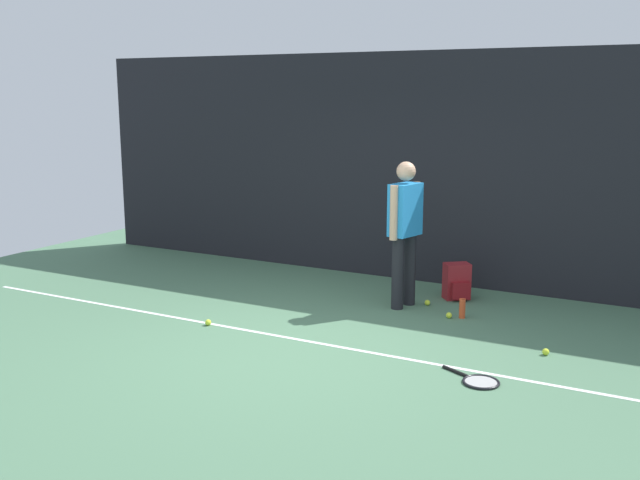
# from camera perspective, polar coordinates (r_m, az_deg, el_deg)

# --- Properties ---
(ground_plane) EXTENTS (12.00, 12.00, 0.00)m
(ground_plane) POSITION_cam_1_polar(r_m,az_deg,el_deg) (7.31, -1.49, -8.26)
(ground_plane) COLOR #4C7556
(back_fence) EXTENTS (10.00, 0.10, 2.99)m
(back_fence) POSITION_cam_1_polar(r_m,az_deg,el_deg) (9.66, 7.29, 5.58)
(back_fence) COLOR black
(back_fence) RESTS_ON ground
(court_line) EXTENTS (9.00, 0.05, 0.00)m
(court_line) POSITION_cam_1_polar(r_m,az_deg,el_deg) (7.43, -0.93, -7.91)
(court_line) COLOR white
(court_line) RESTS_ON ground
(tennis_player) EXTENTS (0.31, 0.52, 1.70)m
(tennis_player) POSITION_cam_1_polar(r_m,az_deg,el_deg) (8.44, 6.64, 1.14)
(tennis_player) COLOR black
(tennis_player) RESTS_ON ground
(tennis_racket) EXTENTS (0.63, 0.43, 0.03)m
(tennis_racket) POSITION_cam_1_polar(r_m,az_deg,el_deg) (6.59, 12.27, -10.70)
(tennis_racket) COLOR black
(tennis_racket) RESTS_ON ground
(backpack) EXTENTS (0.38, 0.38, 0.44)m
(backpack) POSITION_cam_1_polar(r_m,az_deg,el_deg) (9.00, 10.65, -3.25)
(backpack) COLOR maroon
(backpack) RESTS_ON ground
(tennis_ball_near_player) EXTENTS (0.07, 0.07, 0.07)m
(tennis_ball_near_player) POSITION_cam_1_polar(r_m,az_deg,el_deg) (8.00, -8.73, -6.38)
(tennis_ball_near_player) COLOR #CCE033
(tennis_ball_near_player) RESTS_ON ground
(tennis_ball_by_fence) EXTENTS (0.07, 0.07, 0.07)m
(tennis_ball_by_fence) POSITION_cam_1_polar(r_m,az_deg,el_deg) (7.38, 17.21, -8.34)
(tennis_ball_by_fence) COLOR #CCE033
(tennis_ball_by_fence) RESTS_ON ground
(tennis_ball_mid_court) EXTENTS (0.07, 0.07, 0.07)m
(tennis_ball_mid_court) POSITION_cam_1_polar(r_m,az_deg,el_deg) (8.28, 10.04, -5.81)
(tennis_ball_mid_court) COLOR #CCE033
(tennis_ball_mid_court) RESTS_ON ground
(tennis_ball_far_left) EXTENTS (0.07, 0.07, 0.07)m
(tennis_ball_far_left) POSITION_cam_1_polar(r_m,az_deg,el_deg) (8.72, 8.38, -4.86)
(tennis_ball_far_left) COLOR #CCE033
(tennis_ball_far_left) RESTS_ON ground
(water_bottle) EXTENTS (0.07, 0.07, 0.22)m
(water_bottle) POSITION_cam_1_polar(r_m,az_deg,el_deg) (8.29, 11.05, -5.27)
(water_bottle) COLOR #D84C26
(water_bottle) RESTS_ON ground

